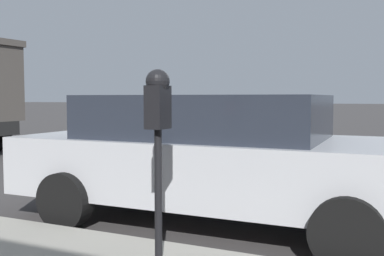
{
  "coord_description": "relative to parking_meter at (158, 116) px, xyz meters",
  "views": [
    {
      "loc": [
        -5.81,
        -2.34,
        1.46
      ],
      "look_at": [
        -2.48,
        -0.82,
        1.21
      ],
      "focal_mm": 42.0,
      "sensor_mm": 36.0,
      "label": 1
    }
  ],
  "objects": [
    {
      "name": "car_silver",
      "position": [
        1.75,
        0.19,
        -0.53
      ],
      "size": [
        2.16,
        4.81,
        1.49
      ],
      "rotation": [
        0.0,
        0.0,
        3.15
      ],
      "color": "#B7BABF",
      "rests_on": "ground_plane"
    },
    {
      "name": "parking_meter",
      "position": [
        0.0,
        0.0,
        0.0
      ],
      "size": [
        0.21,
        0.19,
        1.55
      ],
      "color": "black",
      "rests_on": "sidewalk"
    },
    {
      "name": "ground_plane",
      "position": [
        2.72,
        0.63,
        -1.32
      ],
      "size": [
        220.0,
        220.0,
        0.0
      ],
      "primitive_type": "plane",
      "color": "#3D3A3A"
    }
  ]
}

